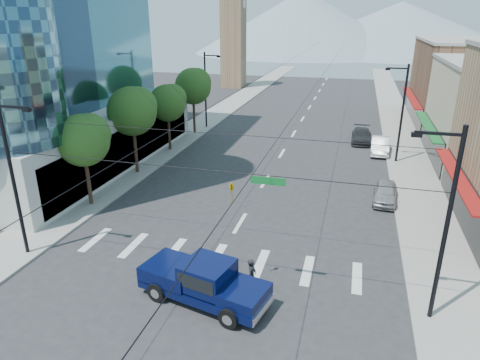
{
  "coord_description": "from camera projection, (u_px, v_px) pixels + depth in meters",
  "views": [
    {
      "loc": [
        6.67,
        -18.56,
        12.85
      ],
      "look_at": [
        -0.05,
        6.19,
        3.0
      ],
      "focal_mm": 32.0,
      "sensor_mm": 36.0,
      "label": 1
    }
  ],
  "objects": [
    {
      "name": "signal_rig",
      "position": [
        205.0,
        200.0,
        20.34
      ],
      "size": [
        21.8,
        0.2,
        9.0
      ],
      "color": "black",
      "rests_on": "ground"
    },
    {
      "name": "parked_car_far",
      "position": [
        361.0,
        136.0,
        46.38
      ],
      "size": [
        2.06,
        5.04,
        1.46
      ],
      "primitive_type": "imported",
      "rotation": [
        0.0,
        0.0,
        0.0
      ],
      "color": "#29292B",
      "rests_on": "ground"
    },
    {
      "name": "clock_tower",
      "position": [
        233.0,
        29.0,
        79.04
      ],
      "size": [
        4.8,
        4.8,
        20.4
      ],
      "color": "#8C6B4C",
      "rests_on": "ground"
    },
    {
      "name": "sidewalk_right",
      "position": [
        396.0,
        120.0,
        56.03
      ],
      "size": [
        4.0,
        120.0,
        0.15
      ],
      "primitive_type": "cube",
      "color": "gray",
      "rests_on": "ground"
    },
    {
      "name": "lamp_pole_nw",
      "position": [
        206.0,
        87.0,
        50.82
      ],
      "size": [
        2.0,
        0.25,
        9.0
      ],
      "color": "black",
      "rests_on": "ground"
    },
    {
      "name": "tree_midnear",
      "position": [
        134.0,
        110.0,
        35.46
      ],
      "size": [
        4.09,
        4.09,
        7.52
      ],
      "color": "black",
      "rests_on": "ground"
    },
    {
      "name": "pedestrian",
      "position": [
        252.0,
        275.0,
        21.13
      ],
      "size": [
        0.46,
        0.66,
        1.75
      ],
      "primitive_type": "imported",
      "rotation": [
        0.0,
        0.0,
        1.51
      ],
      "color": "black",
      "rests_on": "ground"
    },
    {
      "name": "parked_car_mid",
      "position": [
        380.0,
        145.0,
        42.61
      ],
      "size": [
        1.81,
        4.85,
        1.58
      ],
      "primitive_type": "imported",
      "rotation": [
        0.0,
        0.0,
        -0.03
      ],
      "color": "white",
      "rests_on": "ground"
    },
    {
      "name": "tree_near",
      "position": [
        85.0,
        138.0,
        29.37
      ],
      "size": [
        3.65,
        3.64,
        6.71
      ],
      "color": "black",
      "rests_on": "ground"
    },
    {
      "name": "pickup_truck",
      "position": [
        203.0,
        280.0,
        20.27
      ],
      "size": [
        6.71,
        3.64,
        2.16
      ],
      "rotation": [
        0.0,
        0.0,
        -0.23
      ],
      "color": "#08103D",
      "rests_on": "ground"
    },
    {
      "name": "mountain_left",
      "position": [
        303.0,
        22.0,
        157.82
      ],
      "size": [
        80.0,
        80.0,
        22.0
      ],
      "primitive_type": "cone",
      "color": "gray",
      "rests_on": "ground"
    },
    {
      "name": "lamp_pole_ne",
      "position": [
        401.0,
        110.0,
        38.39
      ],
      "size": [
        2.0,
        0.25,
        9.0
      ],
      "color": "black",
      "rests_on": "ground"
    },
    {
      "name": "sidewalk_left",
      "position": [
        222.0,
        110.0,
        61.9
      ],
      "size": [
        4.0,
        120.0,
        0.15
      ],
      "primitive_type": "cube",
      "color": "gray",
      "rests_on": "ground"
    },
    {
      "name": "tree_far",
      "position": [
        194.0,
        85.0,
        48.07
      ],
      "size": [
        4.09,
        4.09,
        7.52
      ],
      "color": "black",
      "rests_on": "ground"
    },
    {
      "name": "mountain_right",
      "position": [
        400.0,
        27.0,
        158.98
      ],
      "size": [
        90.0,
        90.0,
        18.0
      ],
      "primitive_type": "cone",
      "color": "gray",
      "rests_on": "ground"
    },
    {
      "name": "shop_far",
      "position": [
        470.0,
        85.0,
        52.3
      ],
      "size": [
        12.0,
        18.0,
        10.0
      ],
      "primitive_type": "cube",
      "color": "brown",
      "rests_on": "ground"
    },
    {
      "name": "tree_midfar",
      "position": [
        169.0,
        102.0,
        41.98
      ],
      "size": [
        3.65,
        3.64,
        6.71
      ],
      "color": "black",
      "rests_on": "ground"
    },
    {
      "name": "ground",
      "position": [
        211.0,
        272.0,
        22.96
      ],
      "size": [
        160.0,
        160.0,
        0.0
      ],
      "primitive_type": "plane",
      "color": "#28282B",
      "rests_on": "ground"
    },
    {
      "name": "parked_car_near",
      "position": [
        385.0,
        193.0,
        31.43
      ],
      "size": [
        1.97,
        4.27,
        1.42
      ],
      "primitive_type": "imported",
      "rotation": [
        0.0,
        0.0,
        -0.07
      ],
      "color": "#9F9FA4",
      "rests_on": "ground"
    }
  ]
}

